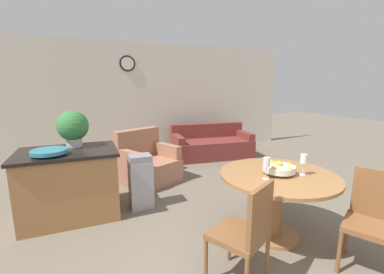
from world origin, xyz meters
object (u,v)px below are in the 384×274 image
Objects in this scene: armchair at (147,165)px; dining_chair_near_left at (246,230)px; fruit_bowl at (279,168)px; wine_glass_left at (267,163)px; dining_chair_near_right at (373,217)px; teal_bowl at (49,152)px; wine_glass_right at (304,160)px; kitchen_island at (70,183)px; couch at (211,145)px; potted_plant at (73,127)px; dining_table at (278,189)px; trash_bin at (141,182)px.

dining_chair_near_left is at bearing -110.35° from armchair.
wine_glass_left is at bearing -161.15° from fruit_bowl.
teal_bowl is (-2.76, 1.97, 0.41)m from dining_chair_near_right.
wine_glass_right reaches higher than kitchen_island.
armchair reaches higher than couch.
dining_chair_near_left is 4.13m from couch.
fruit_bowl reaches higher than couch.
dining_chair_near_right is at bearing -89.68° from couch.
dining_table is at bearing -38.50° from potted_plant.
trash_bin is at bearing -6.71° from kitchen_island.
dining_chair_near_right is at bearing -57.04° from fruit_bowl.
trash_bin is at bearing 78.03° from dining_chair_near_left.
kitchen_island is 2.45× the size of potted_plant.
trash_bin reaches higher than dining_table.
potted_plant is at bearing 141.49° from fruit_bowl.
wine_glass_right is 3.58m from couch.
fruit_bowl is at bearing -98.71° from couch.
teal_bowl is 0.35× the size of armchair.
dining_table is 1.36× the size of dining_chair_near_left.
wine_glass_left is 0.12× the size of couch.
kitchen_island is at bearing -141.40° from couch.
wine_glass_right is 2.85m from teal_bowl.
dining_chair_near_left reaches higher than fruit_bowl.
kitchen_island is 2.95× the size of teal_bowl.
kitchen_island is 3.56m from couch.
dining_chair_near_left is (-0.72, -0.47, -0.07)m from dining_table.
dining_chair_near_right is 3.42m from teal_bowl.
fruit_bowl reaches higher than dining_table.
kitchen_island is 0.90m from trash_bin.
trash_bin is 0.39× the size of couch.
dining_chair_near_right is 3.36m from kitchen_island.
wine_glass_right is at bearing -7.84° from dining_chair_near_left.
wine_glass_right is at bearing -89.41° from armchair.
dining_chair_near_left is at bearing -74.04° from trash_bin.
dining_chair_near_left is at bearing -53.48° from kitchen_island.
fruit_bowl is at bearing -38.51° from potted_plant.
wine_glass_right is 2.83m from kitchen_island.
teal_bowl is at bearing 151.51° from fruit_bowl.
teal_bowl is 0.21× the size of couch.
wine_glass_left and wine_glass_right have the same top height.
armchair is (-0.93, 2.29, -0.27)m from dining_table.
dining_table is at bearing -28.49° from teal_bowl.
teal_bowl is (-1.57, 1.71, 0.41)m from dining_chair_near_left.
armchair reaches higher than trash_bin.
wine_glass_left reaches higher than dining_chair_near_left.
trash_bin is 0.65× the size of armchair.
teal_bowl is at bearing -140.60° from couch.
kitchen_island is at bearing 98.60° from dining_chair_near_left.
fruit_bowl is at bearing 148.68° from wine_glass_right.
dining_table is 2.67m from potted_plant.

